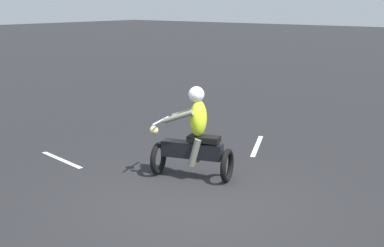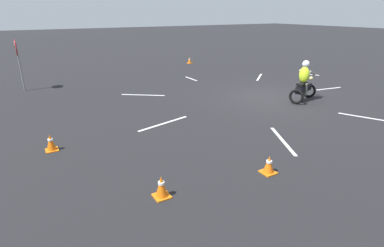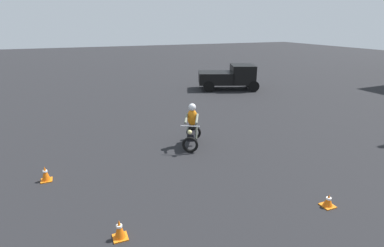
% 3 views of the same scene
% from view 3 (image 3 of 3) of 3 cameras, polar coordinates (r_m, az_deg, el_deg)
% --- Properties ---
extents(motorcycle_rider_background, '(1.52, 1.19, 1.66)m').
position_cam_3_polar(motorcycle_rider_background, '(11.40, 0.02, -0.77)').
color(motorcycle_rider_background, black).
rests_on(motorcycle_rider_background, ground).
extents(pickup_truck, '(3.29, 4.55, 1.73)m').
position_cam_3_polar(pickup_truck, '(21.66, 7.25, 8.91)').
color(pickup_truck, black).
rests_on(pickup_truck, ground).
extents(traffic_cone_near_left, '(0.32, 0.32, 0.47)m').
position_cam_3_polar(traffic_cone_near_left, '(7.11, -13.63, -19.02)').
color(traffic_cone_near_left, orange).
rests_on(traffic_cone_near_left, ground).
extents(traffic_cone_near_right, '(0.32, 0.32, 0.47)m').
position_cam_3_polar(traffic_cone_near_right, '(10.06, -26.13, -8.61)').
color(traffic_cone_near_right, orange).
rests_on(traffic_cone_near_right, ground).
extents(traffic_cone_far_center, '(0.32, 0.32, 0.34)m').
position_cam_3_polar(traffic_cone_far_center, '(8.69, 24.54, -13.24)').
color(traffic_cone_far_center, orange).
rests_on(traffic_cone_far_center, ground).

